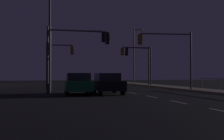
{
  "coord_description": "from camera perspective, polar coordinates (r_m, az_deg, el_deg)",
  "views": [
    {
      "loc": [
        -7.11,
        -1.68,
        1.47
      ],
      "look_at": [
        -1.73,
        20.71,
        1.81
      ],
      "focal_mm": 48.6,
      "sensor_mm": 36.0,
      "label": 1
    }
  ],
  "objects": [
    {
      "name": "car_oncoming",
      "position": [
        22.65,
        -0.85,
        -2.48
      ],
      "size": [
        1.94,
        4.45,
        1.57
      ],
      "color": "black",
      "rests_on": "ground"
    },
    {
      "name": "lane_edge_line",
      "position": [
        27.35,
        14.21,
        -3.88
      ],
      "size": [
        0.14,
        53.0,
        0.01
      ],
      "color": "gold",
      "rests_on": "ground"
    },
    {
      "name": "street_lamp_mid_block",
      "position": [
        45.92,
        4.4,
        3.56
      ],
      "size": [
        1.47,
        0.97,
        8.23
      ],
      "color": "#4C4C51",
      "rests_on": "sidewalk_right"
    },
    {
      "name": "street_lamp_across_street",
      "position": [
        25.04,
        -11.27,
        6.63
      ],
      "size": [
        1.19,
        2.02,
        7.87
      ],
      "color": "#38383D",
      "rests_on": "ground"
    },
    {
      "name": "traffic_light_near_left",
      "position": [
        37.74,
        4.77,
        2.43
      ],
      "size": [
        3.99,
        0.34,
        4.92
      ],
      "color": "#2D3033",
      "rests_on": "sidewalk_right"
    },
    {
      "name": "traffic_light_far_left",
      "position": [
        33.0,
        -9.93,
        2.52
      ],
      "size": [
        2.97,
        0.46,
        4.87
      ],
      "color": "#2D3033",
      "rests_on": "ground"
    },
    {
      "name": "traffic_light_mid_right",
      "position": [
        27.54,
        -7.01,
        4.56
      ],
      "size": [
        5.07,
        0.51,
        5.68
      ],
      "color": "#38383D",
      "rests_on": "ground"
    },
    {
      "name": "traffic_light_overhead_east",
      "position": [
        38.17,
        4.94,
        2.34
      ],
      "size": [
        3.33,
        0.52,
        4.91
      ],
      "color": "#2D3033",
      "rests_on": "sidewalk_right"
    },
    {
      "name": "ground_plane",
      "position": [
        20.51,
        6.84,
        -4.94
      ],
      "size": [
        112.0,
        112.0,
        0.0
      ],
      "primitive_type": "plane",
      "color": "black",
      "rests_on": "ground"
    },
    {
      "name": "traffic_light_far_center",
      "position": [
        24.43,
        -6.67,
        4.5
      ],
      "size": [
        5.14,
        0.53,
        5.21
      ],
      "color": "#38383D",
      "rests_on": "ground"
    },
    {
      "name": "car",
      "position": [
        22.2,
        -6.45,
        -2.51
      ],
      "size": [
        2.04,
        4.49,
        1.57
      ],
      "color": "#14592D",
      "rests_on": "ground"
    },
    {
      "name": "traffic_light_near_right",
      "position": [
        27.75,
        10.37,
        4.15
      ],
      "size": [
        4.97,
        0.82,
        5.22
      ],
      "color": "#38383D",
      "rests_on": "sidewalk_right"
    },
    {
      "name": "lane_markings_center",
      "position": [
        23.82,
        3.91,
        -4.36
      ],
      "size": [
        0.14,
        50.0,
        0.01
      ],
      "color": "silver",
      "rests_on": "ground"
    }
  ]
}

